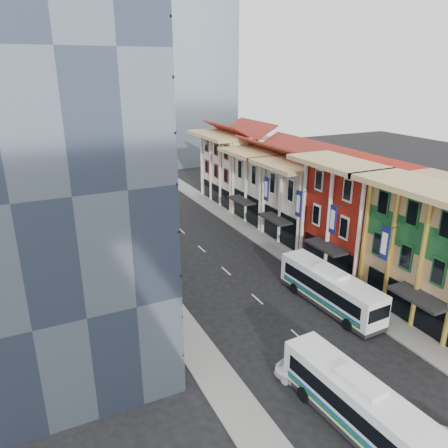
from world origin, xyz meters
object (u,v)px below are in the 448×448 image
bus_left_far (145,229)px  sedan_left (306,378)px  office_tower (49,155)px  bus_left_near (358,404)px  bus_right (330,288)px

bus_left_far → sedan_left: size_ratio=2.14×
office_tower → bus_left_near: size_ratio=2.57×
bus_left_far → sedan_left: bearing=-92.3°
sedan_left → bus_right: bearing=21.7°
bus_left_far → bus_right: bearing=-71.9°
bus_left_near → bus_right: bearing=53.7°
bus_left_far → bus_right: bus_right is taller
bus_left_near → bus_left_far: 36.91m
bus_left_far → bus_right: 26.47m
bus_right → sedan_left: 12.05m
sedan_left → office_tower: bearing=108.0°
bus_left_far → bus_right: (11.00, -24.08, 0.33)m
bus_left_near → bus_left_far: (-2.96, 36.79, -0.28)m
bus_left_near → sedan_left: (-0.60, 4.39, -1.08)m
bus_left_far → sedan_left: (2.36, -32.40, -0.80)m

